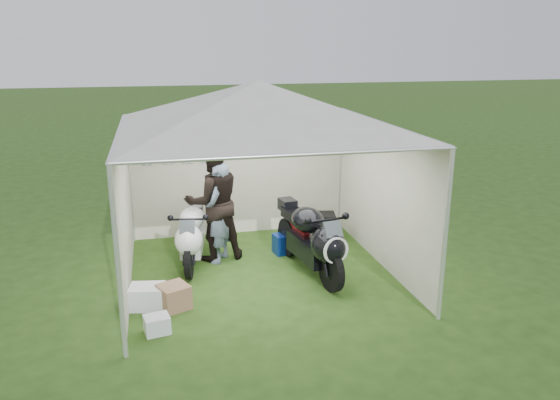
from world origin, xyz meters
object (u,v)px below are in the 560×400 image
Objects in this scene: crate_1 at (174,297)px; crate_0 at (147,297)px; motorcycle_black at (312,238)px; person_blue_jacket at (218,213)px; canopy_tent at (259,110)px; equipment_box at (321,227)px; motorcycle_white at (192,234)px; crate_2 at (157,324)px; paddock_stand at (287,243)px; person_dark_jacket at (213,202)px.

crate_0 is at bearing 162.14° from crate_1.
motorcycle_black is 1.63m from person_blue_jacket.
canopy_tent is at bearing 33.77° from crate_1.
motorcycle_white is at bearing -165.85° from equipment_box.
crate_2 is (-0.24, -0.63, -0.06)m from crate_1.
paddock_stand is 0.89m from equipment_box.
crate_1 reaches higher than crate_2.
crate_0 is (-1.18, -1.44, -0.68)m from person_blue_jacket.
crate_1 is at bearing -17.86° from crate_0.
canopy_tent reaches higher than person_blue_jacket.
motorcycle_white is 2.48m from equipment_box.
crate_1 is at bearing 56.27° from person_dark_jacket.
person_dark_jacket is 0.21m from person_blue_jacket.
motorcycle_white is at bearing 62.45° from crate_0.
motorcycle_white is 3.74× the size of equipment_box.
crate_0 is at bearing -107.65° from motorcycle_white.
equipment_box is at bearing 132.12° from person_blue_jacket.
person_blue_jacket is at bearing 132.29° from canopy_tent.
crate_2 is (-3.00, -2.75, -0.14)m from equipment_box.
motorcycle_black is at bearing -15.39° from motorcycle_white.
paddock_stand is at bearing 90.00° from motorcycle_black.
motorcycle_black is at bearing -112.34° from equipment_box.
person_blue_jacket is 3.57× the size of crate_0.
crate_2 is at bearing -110.94° from crate_1.
canopy_tent reaches higher than paddock_stand.
canopy_tent is 11.09× the size of equipment_box.
motorcycle_white is 4.19× the size of paddock_stand.
canopy_tent is 2.96× the size of motorcycle_white.
crate_2 is at bearing -136.34° from canopy_tent.
canopy_tent is 1.87m from person_dark_jacket.
person_blue_jacket reaches higher than crate_2.
crate_0 is (-1.12, -1.57, -0.84)m from person_dark_jacket.
crate_1 is at bearing 69.06° from crate_2.
crate_1 is (-0.82, -1.56, -0.67)m from person_blue_jacket.
paddock_stand is 3.20m from crate_2.
crate_1 is (0.36, -0.12, 0.01)m from crate_0.
motorcycle_white is at bearing 149.96° from canopy_tent.
person_dark_jacket is at bearing -128.80° from person_blue_jacket.
motorcycle_black is 5.77× the size of crate_1.
person_dark_jacket is 2.67m from crate_2.
equipment_box is at bearing 41.00° from canopy_tent.
canopy_tent is 1.94m from person_blue_jacket.
crate_2 is at bearing -134.53° from paddock_stand.
crate_0 is at bearing -146.90° from paddock_stand.
equipment_box is (0.60, 1.45, -0.35)m from motorcycle_black.
equipment_box reaches higher than crate_0.
canopy_tent reaches higher than crate_1.
person_dark_jacket is at bearing 33.59° from motorcycle_white.
motorcycle_black is at bearing 17.25° from crate_1.
person_blue_jacket is at bearing -163.87° from equipment_box.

